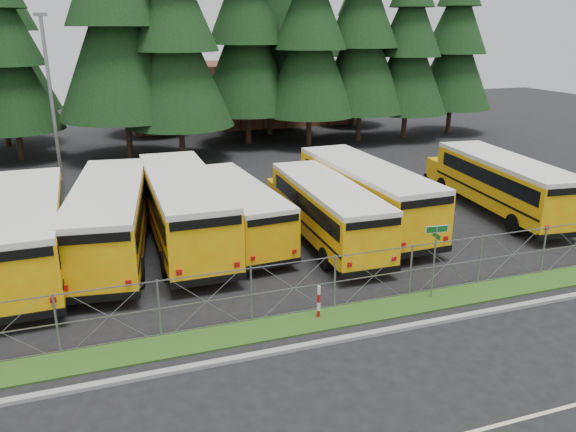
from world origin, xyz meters
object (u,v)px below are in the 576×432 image
object	(u,v)px
bus_5	(324,212)
light_standard	(52,100)
bus_1	(28,233)
bus_3	(183,209)
bus_4	(236,211)
bus_6	(362,195)
striped_bollard	(319,302)
bus_2	(111,219)
street_sign	(435,246)
bus_east	(499,185)

from	to	relation	value
bus_5	light_standard	world-z (taller)	light_standard
bus_1	bus_3	bearing A→B (deg)	7.30
bus_4	bus_5	distance (m)	4.09
bus_6	striped_bollard	distance (m)	9.95
bus_2	street_sign	size ratio (longest dim) A/B	4.30
striped_bollard	bus_5	bearing A→B (deg)	66.19
bus_3	striped_bollard	bearing A→B (deg)	-69.61
bus_4	bus_6	xyz separation A→B (m)	(6.32, -0.22, 0.22)
bus_1	light_standard	xyz separation A→B (m)	(0.83, 11.16, 3.94)
bus_6	street_sign	xyz separation A→B (m)	(-1.13, -8.16, 0.47)
bus_2	bus_6	bearing A→B (deg)	7.33
light_standard	street_sign	bearing A→B (deg)	-54.95
bus_1	light_standard	bearing A→B (deg)	84.44
bus_4	bus_3	bearing A→B (deg)	172.75
bus_1	light_standard	world-z (taller)	light_standard
street_sign	bus_5	bearing A→B (deg)	102.33
bus_6	light_standard	xyz separation A→B (m)	(-14.24, 10.54, 3.94)
street_sign	striped_bollard	size ratio (longest dim) A/B	2.34
bus_4	bus_2	bearing A→B (deg)	177.51
bus_east	light_standard	xyz separation A→B (m)	(-22.03, 11.05, 4.01)
bus_2	bus_3	bearing A→B (deg)	13.02
striped_bollard	bus_6	bearing A→B (deg)	55.84
bus_6	bus_east	world-z (taller)	bus_6
bus_6	street_sign	bearing A→B (deg)	-99.86
bus_1	bus_2	xyz separation A→B (m)	(3.23, 0.66, 0.02)
bus_east	street_sign	size ratio (longest dim) A/B	4.06
striped_bollard	bus_east	bearing A→B (deg)	29.95
bus_east	bus_1	bearing A→B (deg)	-173.92
bus_1	bus_4	world-z (taller)	bus_1
bus_6	street_sign	world-z (taller)	bus_6
bus_1	striped_bollard	world-z (taller)	bus_1
bus_5	street_sign	world-z (taller)	bus_5
bus_1	bus_east	bearing A→B (deg)	-1.02
bus_2	bus_3	world-z (taller)	bus_3
bus_6	bus_3	bearing A→B (deg)	175.80
bus_1	bus_5	distance (m)	12.51
striped_bollard	bus_1	bearing A→B (deg)	141.48
bus_2	light_standard	size ratio (longest dim) A/B	1.19
bus_2	light_standard	distance (m)	11.46
bus_5	bus_2	bearing A→B (deg)	171.88
bus_4	bus_east	size ratio (longest dim) A/B	0.90
bus_1	bus_6	world-z (taller)	bus_1
bus_3	bus_1	bearing A→B (deg)	-171.33
bus_3	bus_4	xyz separation A→B (m)	(2.40, -0.12, -0.28)
bus_4	bus_east	distance (m)	14.12
bus_5	light_standard	distance (m)	17.22
bus_6	bus_east	distance (m)	7.80
bus_5	striped_bollard	bearing A→B (deg)	-112.69
bus_6	striped_bollard	world-z (taller)	bus_6
street_sign	bus_6	bearing A→B (deg)	82.12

